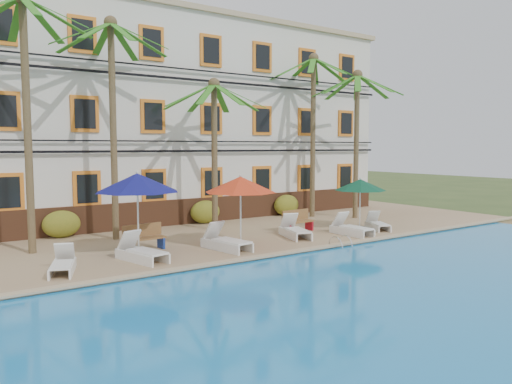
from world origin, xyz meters
TOP-DOWN VIEW (x-y plane):
  - ground at (0.00, 0.00)m, footprint 100.00×100.00m
  - pool_deck at (0.00, 5.00)m, footprint 30.00×12.00m
  - swimming_pool at (0.00, -7.00)m, footprint 26.00×12.00m
  - pool_coping at (0.00, -0.90)m, footprint 30.00×0.35m
  - hotel_building at (0.00, 9.98)m, footprint 25.40×6.44m
  - palm_a at (-7.22, 4.14)m, footprint 4.54×4.54m
  - palm_b at (-3.98, 5.02)m, footprint 4.54×4.54m
  - palm_c at (0.35, 4.69)m, footprint 4.54×4.54m
  - palm_d at (6.65, 5.45)m, footprint 4.54×4.54m
  - palm_e at (8.17, 3.84)m, footprint 4.54×4.54m
  - shrub_left at (-5.66, 6.60)m, footprint 1.50×0.90m
  - shrub_mid at (0.92, 6.60)m, footprint 1.50×0.90m
  - shrub_right at (5.84, 6.60)m, footprint 1.50×0.90m
  - umbrella_blue at (-4.30, 1.84)m, footprint 2.85×2.85m
  - umbrella_red at (-0.67, 1.05)m, footprint 2.65×2.65m
  - umbrella_green at (5.86, 1.34)m, footprint 2.28×2.28m
  - lounger_a at (-7.04, 0.74)m, footprint 1.15×1.81m
  - lounger_b at (-4.60, 0.87)m, footprint 1.17×2.11m
  - lounger_c at (-1.46, 0.81)m, footprint 1.06×2.15m
  - lounger_d at (2.09, 1.30)m, footprint 1.26×2.09m
  - lounger_e at (4.37, 0.41)m, footprint 0.71×1.95m
  - lounger_f at (6.32, 0.71)m, footprint 1.27×1.75m
  - bench_left at (-3.90, 2.38)m, footprint 1.54×0.61m
  - bench_right at (3.08, 2.34)m, footprint 1.53×0.57m
  - pool_ladder at (2.40, -1.00)m, footprint 0.54×0.74m

SIDE VIEW (x-z plane):
  - ground at x=0.00m, z-range 0.00..0.00m
  - swimming_pool at x=0.00m, z-range 0.00..0.20m
  - pool_deck at x=0.00m, z-range 0.00..0.25m
  - pool_ladder at x=2.40m, z-range -0.12..0.62m
  - pool_coping at x=0.00m, z-range 0.25..0.31m
  - lounger_f at x=6.32m, z-range 0.11..0.90m
  - lounger_a at x=-7.04m, z-range 0.11..0.91m
  - lounger_e at x=4.37m, z-range 0.09..1.01m
  - lounger_d at x=2.09m, z-range 0.09..1.02m
  - lounger_b at x=-4.60m, z-range 0.08..1.03m
  - lounger_c at x=-1.46m, z-range 0.08..1.05m
  - bench_left at x=-3.90m, z-range 0.26..1.18m
  - bench_right at x=3.08m, z-range 0.26..1.18m
  - shrub_left at x=-5.66m, z-range 0.25..1.35m
  - shrub_mid at x=0.92m, z-range 0.25..1.35m
  - shrub_right at x=5.84m, z-range 0.25..1.35m
  - umbrella_green at x=5.86m, z-range 1.05..3.34m
  - umbrella_red at x=-0.67m, z-range 1.19..3.84m
  - umbrella_blue at x=-4.30m, z-range 1.26..4.10m
  - palm_c at x=0.35m, z-range 1.29..7.88m
  - palm_e at x=8.17m, z-range 1.37..8.87m
  - hotel_building at x=0.00m, z-range 0.26..10.49m
  - palm_d at x=6.65m, z-range 1.43..9.85m
  - palm_b at x=-3.98m, z-range 1.45..10.07m
  - palm_a at x=-7.22m, z-range 1.46..10.29m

